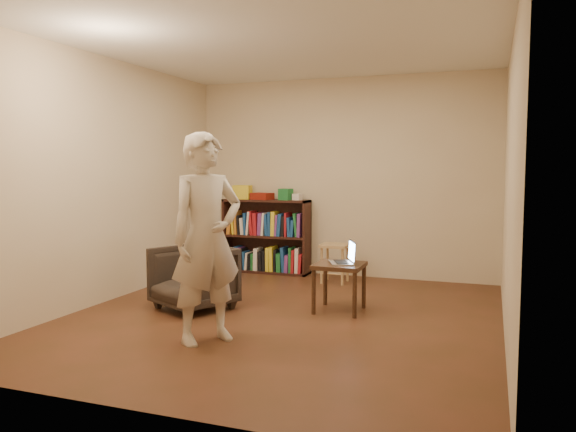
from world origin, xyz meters
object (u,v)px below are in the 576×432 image
(bookshelf, at_px, (267,240))
(person, at_px, (207,238))
(laptop, at_px, (346,258))
(side_table, at_px, (339,271))
(armchair, at_px, (193,278))
(stool, at_px, (335,252))

(bookshelf, height_order, person, person)
(laptop, bearing_deg, side_table, -102.51)
(armchair, distance_m, side_table, 1.48)
(stool, bearing_deg, person, -97.78)
(armchair, bearing_deg, person, -28.25)
(side_table, bearing_deg, person, -120.42)
(bookshelf, distance_m, stool, 1.12)
(person, bearing_deg, stool, 26.24)
(side_table, height_order, laptop, laptop)
(side_table, bearing_deg, stool, 107.13)
(stool, height_order, laptop, laptop)
(side_table, height_order, person, person)
(laptop, distance_m, person, 1.60)
(side_table, relative_size, laptop, 1.30)
(side_table, xyz_separation_m, person, (-0.77, -1.32, 0.46))
(armchair, relative_size, person, 0.41)
(laptop, height_order, person, person)
(stool, bearing_deg, laptop, -70.36)
(stool, bearing_deg, side_table, -72.87)
(armchair, distance_m, person, 1.23)
(side_table, distance_m, person, 1.59)
(person, bearing_deg, bookshelf, 47.11)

